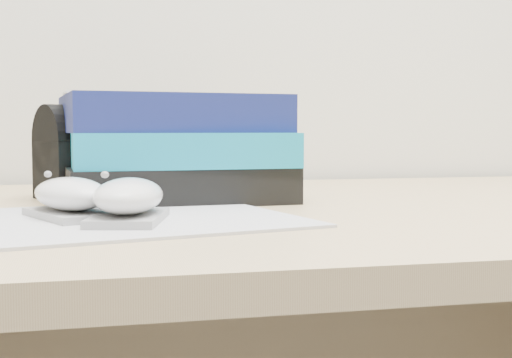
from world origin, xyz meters
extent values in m
cube|color=tan|center=(0.00, 1.58, 0.71)|extent=(1.60, 0.80, 0.03)
cube|color=#92939A|center=(-0.24, 1.46, 0.73)|extent=(0.43, 0.36, 0.00)
cube|color=#959597|center=(-0.27, 1.47, 0.74)|extent=(0.10, 0.13, 0.01)
ellipsoid|color=white|center=(-0.27, 1.47, 0.76)|extent=(0.10, 0.13, 0.03)
ellipsoid|color=gray|center=(-0.29, 1.47, 0.78)|extent=(0.01, 0.01, 0.01)
cube|color=gray|center=(-0.22, 1.43, 0.74)|extent=(0.09, 0.13, 0.01)
ellipsoid|color=silver|center=(-0.22, 1.43, 0.76)|extent=(0.09, 0.13, 0.03)
ellipsoid|color=gray|center=(-0.24, 1.43, 0.78)|extent=(0.01, 0.01, 0.01)
cube|color=black|center=(-0.14, 1.67, 0.75)|extent=(0.29, 0.24, 0.05)
cube|color=#0F85AD|center=(-0.14, 1.66, 0.80)|extent=(0.28, 0.23, 0.04)
cube|color=navy|center=(-0.15, 1.67, 0.84)|extent=(0.29, 0.24, 0.05)
cube|color=white|center=(-0.15, 1.65, 0.87)|extent=(0.27, 0.09, 0.00)
cube|color=black|center=(-0.25, 1.72, 0.77)|extent=(0.16, 0.14, 0.08)
cylinder|color=black|center=(-0.25, 1.72, 0.81)|extent=(0.16, 0.14, 0.09)
camera|label=1|loc=(-0.25, 0.73, 0.82)|focal=50.00mm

